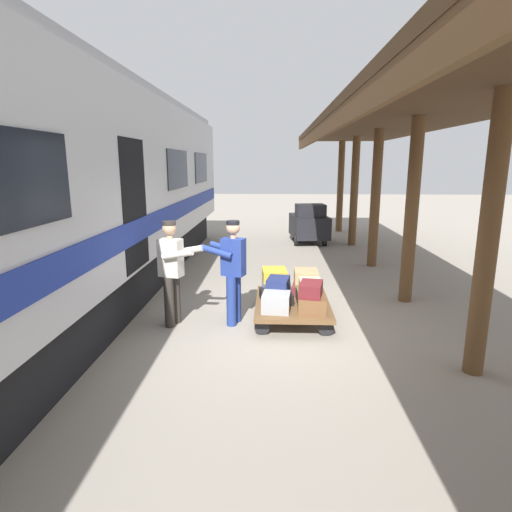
{
  "coord_description": "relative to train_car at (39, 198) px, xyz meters",
  "views": [
    {
      "loc": [
        0.12,
        6.43,
        2.58
      ],
      "look_at": [
        0.39,
        -0.07,
        1.15
      ],
      "focal_mm": 29.62,
      "sensor_mm": 36.0,
      "label": 1
    }
  ],
  "objects": [
    {
      "name": "ground_plane",
      "position": [
        -3.76,
        0.0,
        -2.06
      ],
      "size": [
        60.0,
        60.0,
        0.0
      ],
      "primitive_type": "plane",
      "color": "gray"
    },
    {
      "name": "platform_canopy",
      "position": [
        -6.11,
        -0.0,
        1.19
      ],
      "size": [
        3.2,
        20.64,
        3.56
      ],
      "color": "brown",
      "rests_on": "ground_plane"
    },
    {
      "name": "train_car",
      "position": [
        0.0,
        0.0,
        0.0
      ],
      "size": [
        3.02,
        17.47,
        4.0
      ],
      "color": "#B7BABF",
      "rests_on": "ground_plane"
    },
    {
      "name": "luggage_cart",
      "position": [
        -3.96,
        -0.37,
        -1.8
      ],
      "size": [
        1.23,
        1.76,
        0.31
      ],
      "color": "brown",
      "rests_on": "ground_plane"
    },
    {
      "name": "suitcase_brown_leather",
      "position": [
        -4.24,
        0.12,
        -1.63
      ],
      "size": [
        0.44,
        0.56,
        0.25
      ],
      "primitive_type": "cube",
      "rotation": [
        0.0,
        0.0,
        -0.04
      ],
      "color": "brown",
      "rests_on": "luggage_cart"
    },
    {
      "name": "suitcase_burgundy_valise",
      "position": [
        -4.24,
        -0.85,
        -1.66
      ],
      "size": [
        0.57,
        0.65,
        0.18
      ],
      "primitive_type": "cube",
      "rotation": [
        0.0,
        0.0,
        -0.15
      ],
      "color": "maroon",
      "rests_on": "luggage_cart"
    },
    {
      "name": "suitcase_black_hardshell",
      "position": [
        -3.69,
        -0.37,
        -1.67
      ],
      "size": [
        0.59,
        0.65,
        0.17
      ],
      "primitive_type": "cube",
      "rotation": [
        0.0,
        0.0,
        0.15
      ],
      "color": "black",
      "rests_on": "luggage_cart"
    },
    {
      "name": "suitcase_gray_aluminum",
      "position": [
        -3.69,
        0.12,
        -1.61
      ],
      "size": [
        0.47,
        0.49,
        0.29
      ],
      "primitive_type": "cube",
      "rotation": [
        0.0,
        0.0,
        -0.1
      ],
      "color": "#9EA0A5",
      "rests_on": "luggage_cart"
    },
    {
      "name": "suitcase_olive_duffel",
      "position": [
        -4.24,
        -0.37,
        -1.64
      ],
      "size": [
        0.43,
        0.54,
        0.22
      ],
      "primitive_type": "cube",
      "rotation": [
        0.0,
        0.0,
        0.03
      ],
      "color": "brown",
      "rests_on": "luggage_cart"
    },
    {
      "name": "suitcase_slate_roller",
      "position": [
        -3.69,
        -0.85,
        -1.64
      ],
      "size": [
        0.52,
        0.52,
        0.22
      ],
      "primitive_type": "cube",
      "rotation": [
        0.0,
        0.0,
        0.04
      ],
      "color": "#4C515B",
      "rests_on": "luggage_cart"
    },
    {
      "name": "suitcase_navy_fabric",
      "position": [
        -3.72,
        -0.33,
        -1.46
      ],
      "size": [
        0.41,
        0.51,
        0.25
      ],
      "primitive_type": "cube",
      "rotation": [
        0.0,
        0.0,
        -0.16
      ],
      "color": "navy",
      "rests_on": "suitcase_black_hardshell"
    },
    {
      "name": "suitcase_yellow_case",
      "position": [
        -3.66,
        -0.89,
        -1.43
      ],
      "size": [
        0.46,
        0.56,
        0.2
      ],
      "primitive_type": "cube",
      "rotation": [
        0.0,
        0.0,
        0.08
      ],
      "color": "gold",
      "rests_on": "suitcase_slate_roller"
    },
    {
      "name": "suitcase_cream_canvas",
      "position": [
        -4.25,
        -0.34,
        -1.45
      ],
      "size": [
        0.35,
        0.42,
        0.16
      ],
      "primitive_type": "cube",
      "rotation": [
        0.0,
        0.0,
        0.0
      ],
      "color": "beige",
      "rests_on": "suitcase_olive_duffel"
    },
    {
      "name": "suitcase_tan_vintage",
      "position": [
        -4.22,
        -0.84,
        -1.45
      ],
      "size": [
        0.41,
        0.48,
        0.25
      ],
      "primitive_type": "cube",
      "rotation": [
        0.0,
        0.0,
        -0.01
      ],
      "color": "tan",
      "rests_on": "suitcase_burgundy_valise"
    },
    {
      "name": "suitcase_maroon_trunk",
      "position": [
        -4.23,
        0.11,
        -1.39
      ],
      "size": [
        0.42,
        0.53,
        0.22
      ],
      "primitive_type": "cube",
      "rotation": [
        0.0,
        0.0,
        -0.2
      ],
      "color": "maroon",
      "rests_on": "suitcase_brown_leather"
    },
    {
      "name": "porter_in_overalls",
      "position": [
        -2.98,
        -0.13,
        -1.14
      ],
      "size": [
        0.73,
        0.56,
        1.7
      ],
      "color": "navy",
      "rests_on": "ground_plane"
    },
    {
      "name": "porter_by_door",
      "position": [
        -2.03,
        -0.02,
        -1.14
      ],
      "size": [
        0.73,
        0.55,
        1.7
      ],
      "color": "#332D28",
      "rests_on": "ground_plane"
    },
    {
      "name": "baggage_tug",
      "position": [
        -4.81,
        -7.42,
        -1.43
      ],
      "size": [
        1.29,
        1.81,
        1.3
      ],
      "color": "black",
      "rests_on": "ground_plane"
    }
  ]
}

